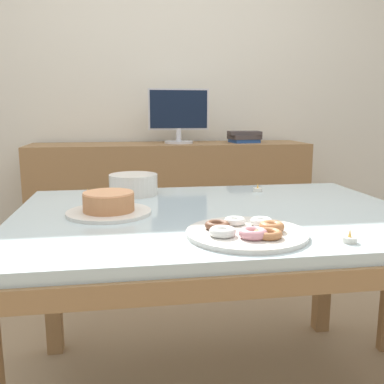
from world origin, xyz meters
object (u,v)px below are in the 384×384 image
object	(u,v)px
book_stack	(244,137)
tealight_centre	(350,239)
cake_chocolate_round	(109,205)
tealight_right_edge	(258,189)
tealight_near_front	(88,195)
pastry_platter	(247,232)
plate_stack	(133,184)
computer_monitor	(179,116)

from	to	relation	value
book_stack	tealight_centre	world-z (taller)	book_stack
cake_chocolate_round	tealight_right_edge	distance (m)	0.74
cake_chocolate_round	tealight_near_front	distance (m)	0.34
book_stack	tealight_right_edge	size ratio (longest dim) A/B	5.89
tealight_near_front	pastry_platter	bearing A→B (deg)	-52.93
tealight_near_front	book_stack	bearing A→B (deg)	49.15
book_stack	tealight_right_edge	distance (m)	1.21
cake_chocolate_round	plate_stack	size ratio (longest dim) A/B	1.43
computer_monitor	tealight_centre	xyz separation A→B (m)	(0.23, -1.95, -0.32)
pastry_platter	tealight_near_front	size ratio (longest dim) A/B	8.89
cake_chocolate_round	pastry_platter	distance (m)	0.53
pastry_platter	tealight_right_edge	size ratio (longest dim) A/B	8.89
pastry_platter	tealight_centre	world-z (taller)	pastry_platter
computer_monitor	pastry_platter	distance (m)	1.87
computer_monitor	tealight_centre	size ratio (longest dim) A/B	10.60
tealight_near_front	plate_stack	bearing A→B (deg)	7.44
tealight_right_edge	tealight_centre	size ratio (longest dim) A/B	1.00
tealight_centre	computer_monitor	bearing A→B (deg)	96.60
plate_stack	tealight_near_front	xyz separation A→B (m)	(-0.19, -0.03, -0.03)
book_stack	tealight_right_edge	xyz separation A→B (m)	(-0.27, -1.17, -0.17)
computer_monitor	tealight_right_edge	size ratio (longest dim) A/B	10.60
book_stack	cake_chocolate_round	xyz separation A→B (m)	(-0.92, -1.50, -0.15)
computer_monitor	plate_stack	bearing A→B (deg)	-106.82
tealight_centre	plate_stack	bearing A→B (deg)	125.72
pastry_platter	computer_monitor	bearing A→B (deg)	88.83
pastry_platter	book_stack	bearing A→B (deg)	74.40
cake_chocolate_round	pastry_platter	bearing A→B (deg)	-40.01
tealight_right_edge	tealight_near_front	world-z (taller)	same
cake_chocolate_round	tealight_near_front	xyz separation A→B (m)	(-0.10, 0.33, -0.02)
cake_chocolate_round	tealight_centre	xyz separation A→B (m)	(0.67, -0.45, -0.02)
cake_chocolate_round	computer_monitor	bearing A→B (deg)	73.55
cake_chocolate_round	pastry_platter	xyz separation A→B (m)	(0.41, -0.34, -0.02)
book_stack	plate_stack	distance (m)	1.42
plate_stack	book_stack	bearing A→B (deg)	54.40
computer_monitor	tealight_centre	distance (m)	1.99
plate_stack	pastry_platter	bearing A→B (deg)	-65.85
tealight_near_front	cake_chocolate_round	bearing A→B (deg)	-73.31
cake_chocolate_round	tealight_centre	size ratio (longest dim) A/B	7.48
pastry_platter	tealight_right_edge	xyz separation A→B (m)	(0.25, 0.68, -0.00)
book_stack	pastry_platter	xyz separation A→B (m)	(-0.52, -1.85, -0.17)
cake_chocolate_round	plate_stack	xyz separation A→B (m)	(0.10, 0.35, 0.01)
tealight_near_front	computer_monitor	bearing A→B (deg)	65.29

